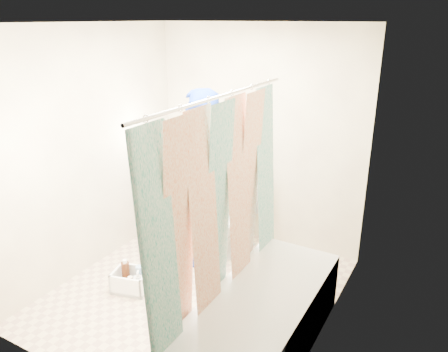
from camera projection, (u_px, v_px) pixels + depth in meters
The scene contains 14 objects.
floor at pixel (196, 291), 4.12m from camera, with size 2.60×2.60×0.00m, color #C1AE88.
ceiling at pixel (189, 23), 3.30m from camera, with size 2.40×2.60×0.02m, color white.
wall_back at pixel (258, 137), 4.78m from camera, with size 2.40×0.02×2.40m, color beige.
wall_front at pixel (75, 234), 2.65m from camera, with size 2.40×0.02×2.40m, color beige.
wall_left at pixel (90, 152), 4.27m from camera, with size 0.02×2.60×2.40m, color beige.
wall_right at pixel (331, 199), 3.16m from camera, with size 0.02×2.60×2.40m, color beige.
bathtub at pixel (259, 323), 3.29m from camera, with size 0.70×1.75×0.50m.
curtain_rod at pixel (221, 96), 2.87m from camera, with size 0.02×0.02×1.90m, color silver.
shower_curtain at pixel (221, 224), 3.19m from camera, with size 0.06×1.75×1.80m, color white.
toilet at pixel (230, 219), 4.68m from camera, with size 0.45×0.78×0.80m, color white.
tank_lid at pixel (221, 217), 4.57m from camera, with size 0.49×0.21×0.04m, color white.
tank_internals at pixel (240, 179), 4.73m from camera, with size 0.19×0.08×0.26m.
plumber at pixel (199, 179), 4.38m from camera, with size 0.66×0.43×1.81m, color #0F0F9D.
cleaning_caddy at pixel (132, 281), 4.12m from camera, with size 0.38×0.33×0.25m.
Camera 1 is at (1.95, -2.92, 2.44)m, focal length 35.00 mm.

